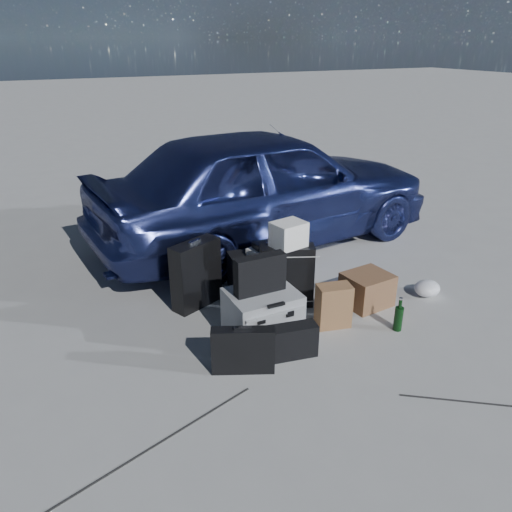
{
  "coord_description": "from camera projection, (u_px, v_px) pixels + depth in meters",
  "views": [
    {
      "loc": [
        -1.83,
        -2.78,
        2.24
      ],
      "look_at": [
        -0.08,
        0.85,
        0.47
      ],
      "focal_mm": 35.0,
      "sensor_mm": 36.0,
      "label": 1
    }
  ],
  "objects": [
    {
      "name": "kraft_bag",
      "position": [
        334.0,
        306.0,
        4.17
      ],
      "size": [
        0.31,
        0.23,
        0.37
      ],
      "primitive_type": "cube",
      "rotation": [
        0.0,
        0.0,
        -0.22
      ],
      "color": "#9B6743",
      "rests_on": "ground"
    },
    {
      "name": "briefcase",
      "position": [
        243.0,
        350.0,
        3.59
      ],
      "size": [
        0.46,
        0.28,
        0.35
      ],
      "primitive_type": "cube",
      "rotation": [
        0.0,
        0.0,
        -0.42
      ],
      "color": "black",
      "rests_on": "ground"
    },
    {
      "name": "car",
      "position": [
        265.0,
        186.0,
        5.7
      ],
      "size": [
        4.17,
        2.0,
        1.37
      ],
      "primitive_type": "imported",
      "rotation": [
        0.0,
        0.0,
        1.67
      ],
      "color": "navy",
      "rests_on": "ground"
    },
    {
      "name": "white_carton",
      "position": [
        289.0,
        234.0,
        4.31
      ],
      "size": [
        0.31,
        0.27,
        0.22
      ],
      "primitive_type": "cube",
      "rotation": [
        0.0,
        0.0,
        0.19
      ],
      "color": "white",
      "rests_on": "suitcase_right"
    },
    {
      "name": "pelican_case",
      "position": [
        262.0,
        314.0,
        4.02
      ],
      "size": [
        0.55,
        0.45,
        0.4
      ],
      "primitive_type": "cube",
      "rotation": [
        0.0,
        0.0,
        0.0
      ],
      "color": "#ACB0B2",
      "rests_on": "ground"
    },
    {
      "name": "duffel_bag",
      "position": [
        268.0,
        270.0,
        4.81
      ],
      "size": [
        0.78,
        0.43,
        0.37
      ],
      "primitive_type": "cube",
      "rotation": [
        0.0,
        0.0,
        -0.16
      ],
      "color": "black",
      "rests_on": "ground"
    },
    {
      "name": "plastic_bag",
      "position": [
        427.0,
        288.0,
        4.71
      ],
      "size": [
        0.31,
        0.28,
        0.14
      ],
      "primitive_type": "ellipsoid",
      "rotation": [
        0.0,
        0.0,
        0.25
      ],
      "color": "white",
      "rests_on": "ground"
    },
    {
      "name": "cardboard_box",
      "position": [
        367.0,
        289.0,
        4.52
      ],
      "size": [
        0.43,
        0.39,
        0.3
      ],
      "primitive_type": "cube",
      "rotation": [
        0.0,
        0.0,
        0.11
      ],
      "color": "brown",
      "rests_on": "ground"
    },
    {
      "name": "suitcase_right",
      "position": [
        287.0,
        276.0,
        4.47
      ],
      "size": [
        0.51,
        0.35,
        0.57
      ],
      "primitive_type": "cube",
      "rotation": [
        0.0,
        0.0,
        -0.41
      ],
      "color": "black",
      "rests_on": "ground"
    },
    {
      "name": "ground",
      "position": [
        312.0,
        348.0,
        3.92
      ],
      "size": [
        60.0,
        60.0,
        0.0
      ],
      "primitive_type": "plane",
      "color": "#ABACA7",
      "rests_on": "ground"
    },
    {
      "name": "suitcase_left",
      "position": [
        196.0,
        274.0,
        4.45
      ],
      "size": [
        0.5,
        0.34,
        0.61
      ],
      "primitive_type": "cube",
      "rotation": [
        0.0,
        0.0,
        0.41
      ],
      "color": "black",
      "rests_on": "ground"
    },
    {
      "name": "flat_box_white",
      "position": [
        269.0,
        250.0,
        4.71
      ],
      "size": [
        0.44,
        0.38,
        0.06
      ],
      "primitive_type": "cube",
      "rotation": [
        0.0,
        0.0,
        0.38
      ],
      "color": "white",
      "rests_on": "duffel_bag"
    },
    {
      "name": "laptop_bag",
      "position": [
        260.0,
        274.0,
        3.88
      ],
      "size": [
        0.42,
        0.11,
        0.31
      ],
      "primitive_type": "cube",
      "rotation": [
        0.0,
        0.0,
        0.01
      ],
      "color": "black",
      "rests_on": "pelican_case"
    },
    {
      "name": "messenger_bag",
      "position": [
        292.0,
        341.0,
        3.78
      ],
      "size": [
        0.39,
        0.2,
        0.26
      ],
      "primitive_type": "cube",
      "rotation": [
        0.0,
        0.0,
        -0.17
      ],
      "color": "black",
      "rests_on": "ground"
    },
    {
      "name": "green_bottle",
      "position": [
        399.0,
        315.0,
        4.12
      ],
      "size": [
        0.07,
        0.07,
        0.29
      ],
      "primitive_type": "cylinder",
      "rotation": [
        0.0,
        0.0,
        -0.01
      ],
      "color": "black",
      "rests_on": "ground"
    },
    {
      "name": "flat_box_black",
      "position": [
        268.0,
        245.0,
        4.67
      ],
      "size": [
        0.27,
        0.2,
        0.06
      ],
      "primitive_type": "cube",
      "rotation": [
        0.0,
        0.0,
        0.07
      ],
      "color": "black",
      "rests_on": "flat_box_white"
    }
  ]
}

